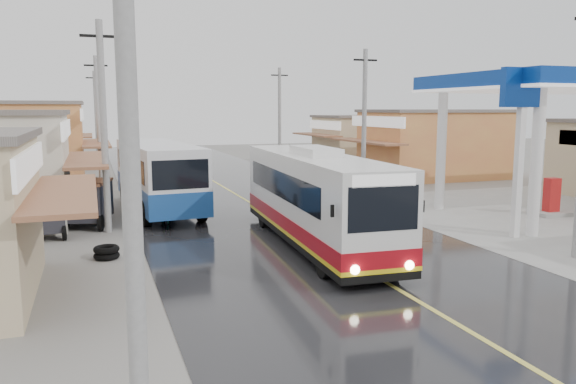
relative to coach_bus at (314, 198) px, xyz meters
name	(u,v)px	position (x,y,z in m)	size (l,w,h in m)	color
ground	(381,280)	(0.22, -4.47, -1.65)	(120.00, 120.00, 0.00)	slate
road	(244,199)	(0.22, 10.53, -1.64)	(12.00, 90.00, 0.02)	black
centre_line	(244,199)	(0.22, 10.53, -1.63)	(0.15, 90.00, 0.01)	#D8CC4C
shopfronts_right	(514,193)	(15.22, 7.53, -1.65)	(11.00, 44.00, 4.80)	silver
utility_poles_left	(105,204)	(-6.78, 11.53, -1.65)	(1.60, 50.00, 8.00)	gray
utility_poles_right	(363,193)	(7.22, 10.53, -1.65)	(1.60, 36.00, 8.00)	gray
coach_bus	(314,198)	(0.00, 0.00, 0.00)	(3.06, 11.09, 3.43)	silver
second_bus	(158,175)	(-4.39, 8.52, 0.04)	(3.26, 9.63, 3.14)	silver
cyclist	(166,208)	(-4.42, 5.69, -1.02)	(0.74, 1.83, 1.93)	black
tricycle_near	(88,200)	(-7.47, 5.88, -0.58)	(2.12, 2.75, 1.87)	#26262D
tricycle_far	(43,212)	(-9.06, 4.36, -0.71)	(1.72, 2.17, 1.66)	#26262D
tyre_stack	(107,252)	(-6.96, 0.44, -1.45)	(0.82, 0.82, 0.42)	black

